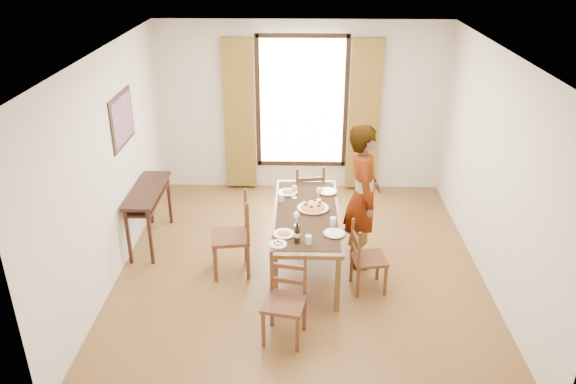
{
  "coord_description": "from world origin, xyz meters",
  "views": [
    {
      "loc": [
        -0.0,
        -6.05,
        3.89
      ],
      "look_at": [
        -0.16,
        0.12,
        1.0
      ],
      "focal_mm": 35.0,
      "sensor_mm": 36.0,
      "label": 1
    }
  ],
  "objects_px": {
    "dining_table": "(306,217)",
    "console_table": "(148,197)",
    "pasta_platter": "(313,205)",
    "man": "(363,197)"
  },
  "relations": [
    {
      "from": "man",
      "to": "pasta_platter",
      "type": "xyz_separation_m",
      "value": [
        -0.61,
        -0.03,
        -0.12
      ]
    },
    {
      "from": "pasta_platter",
      "to": "console_table",
      "type": "bearing_deg",
      "value": 168.31
    },
    {
      "from": "dining_table",
      "to": "pasta_platter",
      "type": "relative_size",
      "value": 5.0
    },
    {
      "from": "dining_table",
      "to": "console_table",
      "type": "bearing_deg",
      "value": 165.46
    },
    {
      "from": "dining_table",
      "to": "pasta_platter",
      "type": "bearing_deg",
      "value": 50.05
    },
    {
      "from": "man",
      "to": "pasta_platter",
      "type": "distance_m",
      "value": 0.62
    },
    {
      "from": "console_table",
      "to": "man",
      "type": "xyz_separation_m",
      "value": [
        2.79,
        -0.42,
        0.24
      ]
    },
    {
      "from": "console_table",
      "to": "pasta_platter",
      "type": "relative_size",
      "value": 3.0
    },
    {
      "from": "console_table",
      "to": "dining_table",
      "type": "xyz_separation_m",
      "value": [
        2.1,
        -0.55,
        0.0
      ]
    },
    {
      "from": "dining_table",
      "to": "man",
      "type": "distance_m",
      "value": 0.74
    }
  ]
}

